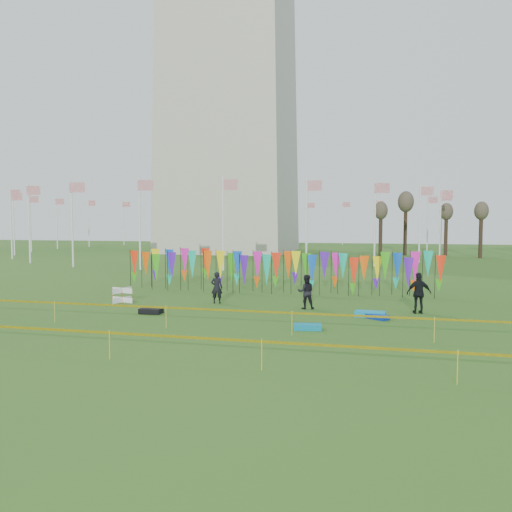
% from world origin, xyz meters
% --- Properties ---
extents(ground, '(160.00, 160.00, 0.00)m').
position_xyz_m(ground, '(0.00, 0.00, 0.00)').
color(ground, '#264E15').
rests_on(ground, ground).
extents(flagpole_ring, '(57.40, 56.16, 8.00)m').
position_xyz_m(flagpole_ring, '(-14.00, 48.00, 4.00)').
color(flagpole_ring, silver).
rests_on(flagpole_ring, ground).
extents(banner_row, '(18.64, 0.64, 2.41)m').
position_xyz_m(banner_row, '(0.28, 8.89, 1.53)').
color(banner_row, black).
rests_on(banner_row, ground).
extents(caution_tape_near, '(26.00, 0.02, 0.90)m').
position_xyz_m(caution_tape_near, '(-0.22, -1.77, 0.78)').
color(caution_tape_near, '#DBBF04').
rests_on(caution_tape_near, ground).
extents(caution_tape_far, '(26.00, 0.02, 0.90)m').
position_xyz_m(caution_tape_far, '(-0.22, -6.30, 0.78)').
color(caution_tape_far, '#DBBF04').
rests_on(caution_tape_far, ground).
extents(box_kite, '(0.70, 0.70, 0.78)m').
position_xyz_m(box_kite, '(-6.78, 3.53, 0.39)').
color(box_kite, red).
rests_on(box_kite, ground).
extents(person_left, '(0.65, 0.51, 1.62)m').
position_xyz_m(person_left, '(-1.95, 4.43, 0.81)').
color(person_left, black).
rests_on(person_left, ground).
extents(person_mid, '(0.89, 0.65, 1.64)m').
position_xyz_m(person_mid, '(2.71, 3.88, 0.82)').
color(person_mid, black).
rests_on(person_mid, ground).
extents(person_right, '(1.20, 0.84, 1.87)m').
position_xyz_m(person_right, '(7.86, 3.87, 0.94)').
color(person_right, black).
rests_on(person_right, ground).
extents(kite_bag_turquoise, '(1.14, 0.69, 0.21)m').
position_xyz_m(kite_bag_turquoise, '(3.40, -0.71, 0.11)').
color(kite_bag_turquoise, '#0B82A9').
rests_on(kite_bag_turquoise, ground).
extents(kite_bag_blue, '(1.05, 0.94, 0.20)m').
position_xyz_m(kite_bag_blue, '(6.04, 2.08, 0.10)').
color(kite_bag_blue, '#092B95').
rests_on(kite_bag_blue, ground).
extents(kite_bag_black, '(1.02, 0.60, 0.23)m').
position_xyz_m(kite_bag_black, '(-3.98, 1.03, 0.12)').
color(kite_bag_black, black).
rests_on(kite_bag_black, ground).
extents(kite_bag_teal, '(1.36, 0.74, 0.25)m').
position_xyz_m(kite_bag_teal, '(5.72, 2.48, 0.12)').
color(kite_bag_teal, '#0E8EC4').
rests_on(kite_bag_teal, ground).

